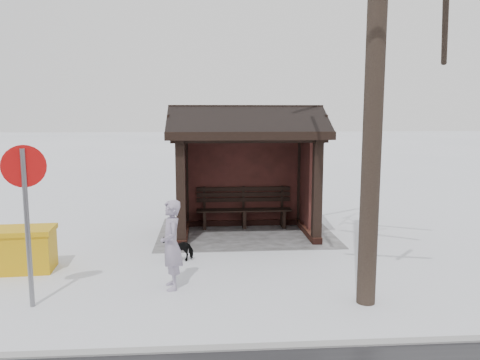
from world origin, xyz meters
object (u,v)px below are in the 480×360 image
bus_shelter (246,144)px  dog (178,248)px  pedestrian (171,245)px  road_sign (25,192)px  grit_bin (25,249)px

bus_shelter → dog: bus_shelter is taller
pedestrian → dog: size_ratio=2.55×
bus_shelter → road_sign: bearing=48.8°
pedestrian → road_sign: bearing=-85.5°
dog → grit_bin: grit_bin is taller
pedestrian → bus_shelter: bearing=145.1°
pedestrian → dog: (-0.01, -1.48, -0.50)m
grit_bin → pedestrian: bearing=154.7°
pedestrian → road_sign: (2.07, 0.59, 1.01)m
grit_bin → bus_shelter: bearing=-154.5°
dog → grit_bin: size_ratio=0.53×
grit_bin → road_sign: bearing=109.0°
dog → pedestrian: bearing=-11.3°
pedestrian → dog: 1.56m
bus_shelter → grit_bin: 5.26m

